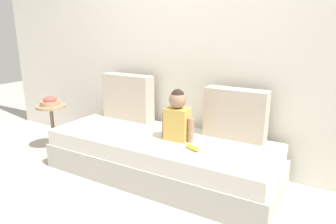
{
  "coord_description": "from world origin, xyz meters",
  "views": [
    {
      "loc": [
        1.41,
        -2.26,
        1.37
      ],
      "look_at": [
        0.09,
        0.0,
        0.64
      ],
      "focal_mm": 32.6,
      "sensor_mm": 36.0,
      "label": 1
    }
  ],
  "objects_px": {
    "throw_pillow_left": "(128,97)",
    "toddler": "(177,116)",
    "throw_pillow_right": "(235,114)",
    "banana": "(193,148)",
    "couch": "(160,157)",
    "side_table": "(52,116)",
    "fruit_bowl": "(50,102)"
  },
  "relations": [
    {
      "from": "throw_pillow_left",
      "to": "throw_pillow_right",
      "type": "height_order",
      "value": "throw_pillow_left"
    },
    {
      "from": "couch",
      "to": "fruit_bowl",
      "type": "xyz_separation_m",
      "value": [
        -1.42,
        -0.06,
        0.38
      ]
    },
    {
      "from": "throw_pillow_left",
      "to": "couch",
      "type": "bearing_deg",
      "value": -27.48
    },
    {
      "from": "banana",
      "to": "fruit_bowl",
      "type": "bearing_deg",
      "value": 177.7
    },
    {
      "from": "couch",
      "to": "side_table",
      "type": "bearing_deg",
      "value": -177.61
    },
    {
      "from": "throw_pillow_left",
      "to": "toddler",
      "type": "bearing_deg",
      "value": -20.72
    },
    {
      "from": "couch",
      "to": "side_table",
      "type": "height_order",
      "value": "side_table"
    },
    {
      "from": "throw_pillow_right",
      "to": "fruit_bowl",
      "type": "distance_m",
      "value": 2.06
    },
    {
      "from": "throw_pillow_right",
      "to": "banana",
      "type": "height_order",
      "value": "throw_pillow_right"
    },
    {
      "from": "couch",
      "to": "banana",
      "type": "height_order",
      "value": "banana"
    },
    {
      "from": "toddler",
      "to": "side_table",
      "type": "bearing_deg",
      "value": -177.1
    },
    {
      "from": "toddler",
      "to": "fruit_bowl",
      "type": "distance_m",
      "value": 1.59
    },
    {
      "from": "toddler",
      "to": "side_table",
      "type": "xyz_separation_m",
      "value": [
        -1.59,
        -0.08,
        -0.22
      ]
    },
    {
      "from": "toddler",
      "to": "banana",
      "type": "bearing_deg",
      "value": -33.84
    },
    {
      "from": "throw_pillow_left",
      "to": "toddler",
      "type": "relative_size",
      "value": 1.25
    },
    {
      "from": "throw_pillow_left",
      "to": "throw_pillow_right",
      "type": "xyz_separation_m",
      "value": [
        1.21,
        0.0,
        -0.02
      ]
    },
    {
      "from": "banana",
      "to": "fruit_bowl",
      "type": "height_order",
      "value": "fruit_bowl"
    },
    {
      "from": "toddler",
      "to": "throw_pillow_left",
      "type": "bearing_deg",
      "value": 159.28
    },
    {
      "from": "throw_pillow_left",
      "to": "toddler",
      "type": "height_order",
      "value": "throw_pillow_left"
    },
    {
      "from": "side_table",
      "to": "fruit_bowl",
      "type": "distance_m",
      "value": 0.17
    },
    {
      "from": "throw_pillow_left",
      "to": "banana",
      "type": "height_order",
      "value": "throw_pillow_left"
    },
    {
      "from": "banana",
      "to": "throw_pillow_left",
      "type": "bearing_deg",
      "value": 156.01
    },
    {
      "from": "banana",
      "to": "side_table",
      "type": "distance_m",
      "value": 1.82
    },
    {
      "from": "throw_pillow_left",
      "to": "banana",
      "type": "relative_size",
      "value": 3.4
    },
    {
      "from": "couch",
      "to": "throw_pillow_right",
      "type": "xyz_separation_m",
      "value": [
        0.6,
        0.31,
        0.43
      ]
    },
    {
      "from": "couch",
      "to": "banana",
      "type": "distance_m",
      "value": 0.47
    },
    {
      "from": "throw_pillow_right",
      "to": "banana",
      "type": "xyz_separation_m",
      "value": [
        -0.2,
        -0.45,
        -0.21
      ]
    },
    {
      "from": "couch",
      "to": "toddler",
      "type": "height_order",
      "value": "toddler"
    },
    {
      "from": "couch",
      "to": "throw_pillow_left",
      "type": "bearing_deg",
      "value": 152.52
    },
    {
      "from": "side_table",
      "to": "fruit_bowl",
      "type": "xyz_separation_m",
      "value": [
        0.0,
        0.0,
        0.17
      ]
    },
    {
      "from": "throw_pillow_left",
      "to": "side_table",
      "type": "bearing_deg",
      "value": -155.38
    },
    {
      "from": "couch",
      "to": "fruit_bowl",
      "type": "height_order",
      "value": "fruit_bowl"
    }
  ]
}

